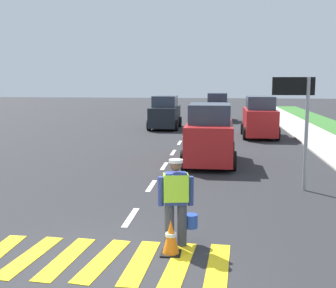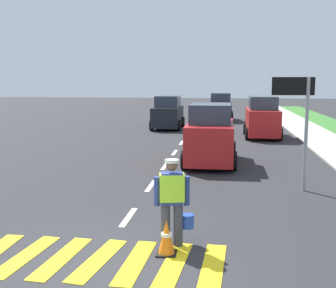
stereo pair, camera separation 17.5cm
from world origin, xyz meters
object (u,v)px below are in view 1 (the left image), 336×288
lane_direction_sign (299,106)px  traffic_cone_near (171,237)px  car_oncoming_second (165,113)px  car_parked_far (260,118)px  road_worker (177,198)px  car_outgoing_far (217,108)px  car_outgoing_ahead (209,136)px

lane_direction_sign → traffic_cone_near: (-3.01, -5.04, -2.09)m
car_oncoming_second → lane_direction_sign: bearing=-69.5°
traffic_cone_near → car_parked_far: (2.99, 16.74, 0.72)m
road_worker → car_outgoing_far: size_ratio=0.42×
traffic_cone_near → car_outgoing_ahead: 8.80m
traffic_cone_near → car_oncoming_second: (-2.70, 20.31, 0.66)m
car_oncoming_second → car_parked_far: 6.72m
road_worker → car_oncoming_second: (-2.76, 19.89, 0.05)m
lane_direction_sign → car_parked_far: size_ratio=0.81×
road_worker → car_outgoing_far: bearing=88.8°
road_worker → lane_direction_sign: size_ratio=0.52×
car_oncoming_second → car_parked_far: (5.69, -3.57, 0.06)m
car_outgoing_ahead → road_worker: bearing=-92.7°
road_worker → lane_direction_sign: 5.67m
car_parked_far → road_worker: bearing=-100.2°
car_outgoing_ahead → car_parked_far: 8.37m
road_worker → car_parked_far: car_parked_far is taller
traffic_cone_near → car_outgoing_far: car_outgoing_far is taller
road_worker → traffic_cone_near: bearing=-99.0°
car_outgoing_ahead → car_outgoing_far: car_outgoing_ahead is taller
car_outgoing_ahead → car_parked_far: (2.53, 7.98, -0.00)m
car_parked_far → car_outgoing_ahead: bearing=-107.6°
traffic_cone_near → car_oncoming_second: size_ratio=0.17×
traffic_cone_near → car_oncoming_second: car_oncoming_second is taller
car_parked_far → car_outgoing_far: bearing=104.0°
lane_direction_sign → car_oncoming_second: lane_direction_sign is taller
road_worker → car_outgoing_ahead: car_outgoing_ahead is taller
lane_direction_sign → car_outgoing_ahead: (-2.55, 3.72, -1.36)m
car_outgoing_ahead → car_oncoming_second: bearing=105.3°
lane_direction_sign → car_parked_far: bearing=90.1°
road_worker → car_parked_far: (2.93, 16.32, 0.11)m
car_outgoing_ahead → car_outgoing_far: (0.15, 17.54, -0.06)m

